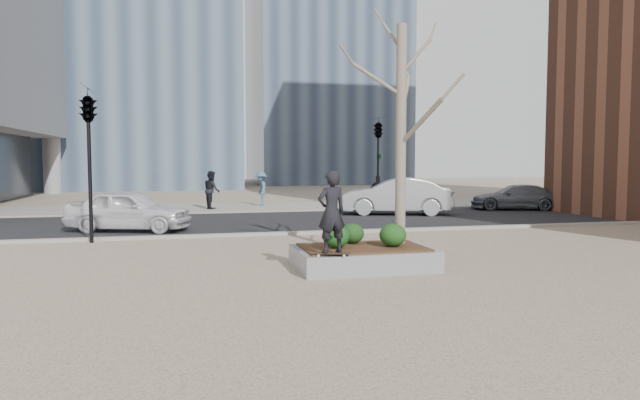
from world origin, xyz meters
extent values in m
plane|color=tan|center=(0.00, 0.00, 0.00)|extent=(120.00, 120.00, 0.00)
cube|color=black|center=(0.00, 10.00, 0.01)|extent=(60.00, 8.00, 0.02)
cube|color=gray|center=(0.00, 17.00, 0.01)|extent=(60.00, 6.00, 0.02)
cube|color=gray|center=(1.00, 0.00, 0.23)|extent=(3.00, 2.00, 0.45)
cube|color=#382314|center=(1.00, 0.00, 0.47)|extent=(2.70, 1.70, 0.04)
ellipsoid|color=#103511|center=(0.35, -0.10, 0.74)|extent=(0.59, 0.59, 0.50)
ellipsoid|color=#103514|center=(0.90, 0.48, 0.72)|extent=(0.54, 0.54, 0.46)
ellipsoid|color=#123A13|center=(1.64, -0.19, 0.75)|extent=(0.60, 0.60, 0.51)
imported|color=black|center=(0.04, -0.88, 1.36)|extent=(0.68, 0.51, 1.67)
imported|color=white|center=(-4.66, 8.11, 0.72)|extent=(4.41, 2.86, 1.40)
imported|color=#ADB1B6|center=(6.24, 11.54, 0.83)|extent=(5.18, 3.11, 1.61)
imported|color=#52555E|center=(12.78, 12.50, 0.62)|extent=(4.49, 2.99, 1.21)
imported|color=black|center=(-1.49, 16.37, 0.96)|extent=(0.87, 1.03, 1.87)
imported|color=#416175|center=(1.12, 17.65, 0.92)|extent=(0.71, 1.18, 1.78)
imported|color=black|center=(6.65, 14.97, 0.84)|extent=(1.01, 0.57, 1.63)
camera|label=1|loc=(-2.90, -12.03, 2.41)|focal=32.00mm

